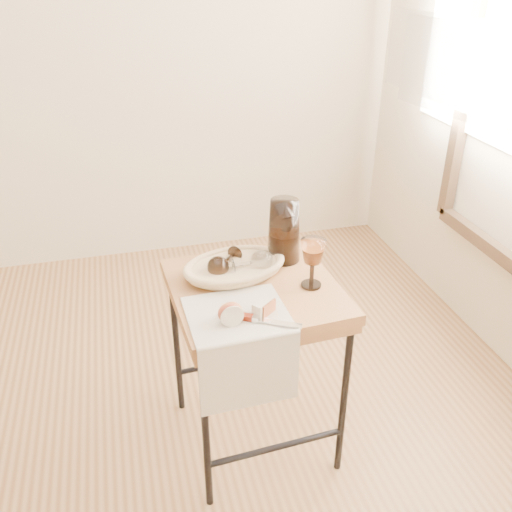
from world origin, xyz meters
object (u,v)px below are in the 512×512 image
object	(u,v)px
side_table	(255,366)
goblet_lying_a	(225,261)
tea_towel	(237,314)
bread_basket	(235,269)
wine_goblet	(312,263)
apple_half	(230,312)
goblet_lying_b	(249,263)
pitcher	(284,230)
table_knife	(259,319)

from	to	relation	value
side_table	goblet_lying_a	distance (m)	0.41
side_table	tea_towel	world-z (taller)	tea_towel
tea_towel	bread_basket	bearing A→B (deg)	77.36
tea_towel	wine_goblet	world-z (taller)	wine_goblet
tea_towel	bread_basket	size ratio (longest dim) A/B	0.95
apple_half	goblet_lying_a	bearing A→B (deg)	77.06
side_table	goblet_lying_b	world-z (taller)	goblet_lying_b
apple_half	tea_towel	bearing A→B (deg)	48.22
goblet_lying_b	pitcher	bearing A→B (deg)	23.52
wine_goblet	apple_half	size ratio (longest dim) A/B	2.27
goblet_lying_b	pitcher	xyz separation A→B (m)	(0.14, 0.08, 0.06)
side_table	table_knife	xyz separation A→B (m)	(-0.04, -0.21, 0.35)
side_table	table_knife	world-z (taller)	table_knife
pitcher	apple_half	xyz separation A→B (m)	(-0.26, -0.34, -0.07)
side_table	wine_goblet	distance (m)	0.46
goblet_lying_b	pitcher	size ratio (longest dim) A/B	0.46
tea_towel	table_knife	xyz separation A→B (m)	(0.05, -0.05, 0.01)
tea_towel	goblet_lying_a	xyz separation A→B (m)	(0.02, 0.25, 0.05)
side_table	pitcher	distance (m)	0.50
bread_basket	apple_half	world-z (taller)	apple_half
tea_towel	goblet_lying_a	bearing A→B (deg)	84.24
goblet_lying_a	wine_goblet	world-z (taller)	wine_goblet
side_table	wine_goblet	xyz separation A→B (m)	(0.18, -0.05, 0.42)
tea_towel	apple_half	bearing A→B (deg)	-129.89
goblet_lying_a	apple_half	size ratio (longest dim) A/B	1.59
bread_basket	goblet_lying_a	bearing A→B (deg)	142.26
bread_basket	pitcher	size ratio (longest dim) A/B	1.19
side_table	goblet_lying_b	distance (m)	0.39
tea_towel	goblet_lying_b	bearing A→B (deg)	65.32
pitcher	tea_towel	bearing A→B (deg)	-136.82
pitcher	table_knife	xyz separation A→B (m)	(-0.18, -0.35, -0.10)
tea_towel	apple_half	world-z (taller)	apple_half
pitcher	wine_goblet	bearing A→B (deg)	-88.40
apple_half	table_knife	world-z (taller)	apple_half
tea_towel	bread_basket	distance (m)	0.24
goblet_lying_a	goblet_lying_b	distance (m)	0.08
goblet_lying_a	pitcher	bearing A→B (deg)	147.10
wine_goblet	bread_basket	bearing A→B (deg)	149.51
table_knife	goblet_lying_a	bearing A→B (deg)	125.88
tea_towel	apple_half	distance (m)	0.06
tea_towel	pitcher	world-z (taller)	pitcher
wine_goblet	goblet_lying_b	bearing A→B (deg)	147.48
wine_goblet	apple_half	distance (m)	0.33
bread_basket	goblet_lying_b	distance (m)	0.06
apple_half	bread_basket	bearing A→B (deg)	71.03
goblet_lying_a	wine_goblet	bearing A→B (deg)	104.19
bread_basket	wine_goblet	distance (m)	0.27
tea_towel	pitcher	distance (m)	0.39
side_table	tea_towel	distance (m)	0.39
bread_basket	goblet_lying_b	xyz separation A→B (m)	(0.05, -0.02, 0.03)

